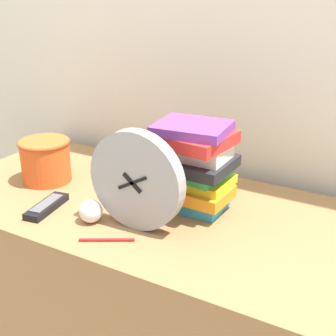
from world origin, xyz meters
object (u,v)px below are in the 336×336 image
desk_clock (136,181)px  basket (46,159)px  tv_remote (47,206)px  crumpled_paper_ball (91,211)px  pen (107,240)px  book_stack (194,165)px

desk_clock → basket: bearing=165.2°
tv_remote → crumpled_paper_ball: (0.16, 0.01, 0.02)m
basket → pen: 0.46m
crumpled_paper_ball → pen: size_ratio=0.51×
desk_clock → tv_remote: desk_clock is taller
tv_remote → pen: size_ratio=1.32×
tv_remote → crumpled_paper_ball: size_ratio=2.57×
crumpled_paper_ball → book_stack: bearing=45.5°
desk_clock → tv_remote: size_ratio=1.62×
basket → pen: size_ratio=1.31×
tv_remote → pen: (0.25, -0.06, -0.01)m
tv_remote → crumpled_paper_ball: crumpled_paper_ball is taller
book_stack → pen: book_stack is taller
desk_clock → pen: 0.17m
desk_clock → crumpled_paper_ball: bearing=-163.0°
book_stack → tv_remote: book_stack is taller
book_stack → crumpled_paper_ball: size_ratio=4.03×
desk_clock → basket: size_ratio=1.63×
desk_clock → book_stack: desk_clock is taller
pen → crumpled_paper_ball: bearing=147.6°
book_stack → pen: bearing=-111.4°
basket → tv_remote: size_ratio=0.99×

